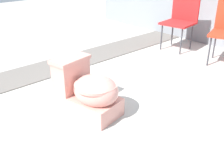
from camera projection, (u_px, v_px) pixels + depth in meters
ground_plane at (99, 107)px, 2.59m from camera, size 14.00×14.00×0.00m
gravel_strip at (73, 61)px, 3.71m from camera, size 0.56×8.00×0.01m
toilet at (88, 91)px, 2.43m from camera, size 0.69×0.48×0.52m
folding_chair_left at (182, 16)px, 4.06m from camera, size 0.49×0.49×0.83m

